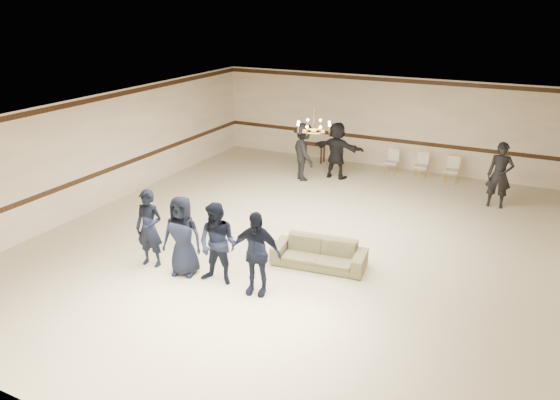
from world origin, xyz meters
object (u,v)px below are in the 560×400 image
at_px(adult_mid, 337,150).
at_px(banquet_chair_mid, 421,166).
at_px(settee, 319,253).
at_px(chandelier, 314,119).
at_px(banquet_chair_left, 392,162).
at_px(console_table, 313,152).
at_px(adult_right, 500,175).
at_px(boy_c, 218,244).
at_px(boy_a, 149,228).
at_px(boy_d, 256,253).
at_px(boy_b, 182,236).
at_px(banquet_chair_right, 452,170).
at_px(adult_left, 304,152).

distance_m(adult_mid, banquet_chair_mid, 2.89).
bearing_deg(settee, chandelier, 110.72).
bearing_deg(banquet_chair_left, console_table, 178.54).
height_order(chandelier, banquet_chair_mid, chandelier).
bearing_deg(adult_right, boy_c, -124.32).
bearing_deg(settee, adult_right, 53.75).
xyz_separation_m(boy_a, boy_d, (2.70, 0.00, 0.00)).
bearing_deg(boy_b, banquet_chair_left, 63.23).
distance_m(boy_c, banquet_chair_mid, 9.20).
relative_size(settee, banquet_chair_left, 2.42).
distance_m(adult_right, banquet_chair_mid, 3.03).
bearing_deg(banquet_chair_right, boy_a, -123.06).
bearing_deg(boy_d, adult_left, 96.57).
bearing_deg(chandelier, settee, -62.59).
bearing_deg(boy_b, adult_left, 79.38).
relative_size(chandelier, boy_a, 0.53).
bearing_deg(adult_mid, banquet_chair_left, -138.19).
distance_m(boy_a, banquet_chair_left, 9.43).
relative_size(chandelier, settee, 0.45).
relative_size(boy_d, adult_mid, 0.94).
distance_m(boy_d, adult_left, 7.31).
bearing_deg(banquet_chair_left, boy_c, -95.89).
height_order(adult_mid, banquet_chair_mid, adult_mid).
bearing_deg(banquet_chair_right, boy_c, -113.58).
distance_m(chandelier, adult_right, 5.91).
xyz_separation_m(boy_b, boy_d, (1.80, 0.00, 0.00)).
height_order(boy_c, adult_left, adult_left).
bearing_deg(boy_d, adult_mid, 88.74).
relative_size(boy_c, banquet_chair_mid, 2.06).
relative_size(boy_a, adult_mid, 0.94).
distance_m(boy_a, boy_c, 1.80).
xyz_separation_m(settee, banquet_chair_mid, (0.68, 7.25, 0.13)).
bearing_deg(banquet_chair_left, banquet_chair_right, 2.35).
bearing_deg(boy_d, banquet_chair_left, 77.48).
height_order(settee, console_table, console_table).
bearing_deg(settee, boy_c, -140.94).
bearing_deg(boy_c, boy_a, 176.14).
height_order(boy_b, banquet_chair_right, boy_b).
bearing_deg(console_table, adult_right, -14.09).
xyz_separation_m(chandelier, adult_right, (4.27, 3.62, -1.92)).
height_order(boy_d, adult_right, adult_right).
bearing_deg(settee, banquet_chair_mid, 77.93).
bearing_deg(adult_right, chandelier, -140.64).
distance_m(adult_mid, adult_right, 5.12).
xyz_separation_m(boy_a, boy_c, (1.80, 0.00, 0.00)).
height_order(adult_right, banquet_chair_right, adult_right).
bearing_deg(boy_a, banquet_chair_mid, 58.30).
bearing_deg(banquet_chair_right, chandelier, -121.04).
bearing_deg(banquet_chair_left, chandelier, -95.74).
bearing_deg(boy_a, boy_c, -7.03).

